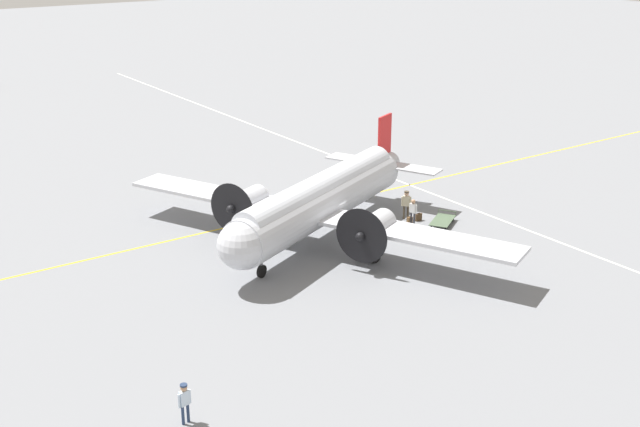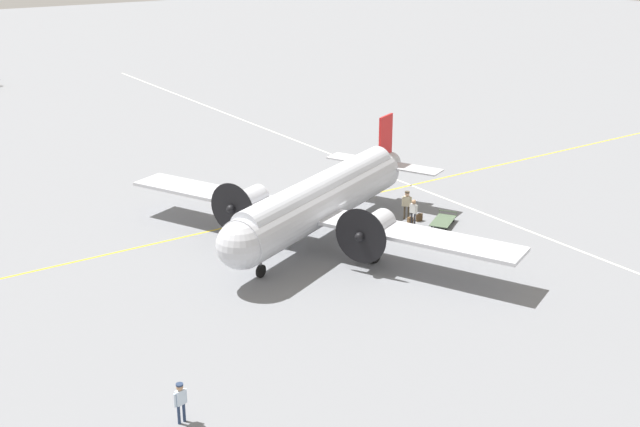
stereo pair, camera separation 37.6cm
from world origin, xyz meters
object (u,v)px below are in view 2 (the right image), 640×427
at_px(passenger_boarding, 413,210).
at_px(baggage_cart, 443,221).
at_px(airliner_main, 316,202).
at_px(suitcase_near_door, 410,221).
at_px(crew_foreground, 180,398).
at_px(ramp_agent, 407,202).
at_px(suitcase_upright_spare, 419,217).

distance_m(passenger_boarding, baggage_cart, 1.99).
xyz_separation_m(airliner_main, suitcase_near_door, (6.54, -0.71, -2.32)).
xyz_separation_m(crew_foreground, passenger_boarding, (20.72, 10.97, -0.03)).
height_order(crew_foreground, suitcase_near_door, crew_foreground).
distance_m(crew_foreground, passenger_boarding, 23.44).
height_order(airliner_main, crew_foreground, airliner_main).
bearing_deg(airliner_main, suitcase_near_door, 149.45).
xyz_separation_m(ramp_agent, suitcase_upright_spare, (0.45, -0.71, -0.91)).
distance_m(airliner_main, crew_foreground, 18.53).
distance_m(ramp_agent, suitcase_near_door, 1.28).
bearing_deg(airliner_main, baggage_cart, 141.91).
bearing_deg(ramp_agent, baggage_cart, 165.69).
height_order(ramp_agent, baggage_cart, ramp_agent).
xyz_separation_m(passenger_boarding, suitcase_near_door, (-0.04, 0.21, -0.78)).
height_order(suitcase_upright_spare, baggage_cart, baggage_cart).
xyz_separation_m(airliner_main, crew_foreground, (-14.13, -11.89, -1.50)).
height_order(crew_foreground, ramp_agent, ramp_agent).
height_order(airliner_main, baggage_cart, airliner_main).
xyz_separation_m(passenger_boarding, suitcase_upright_spare, (0.78, 0.31, -0.77)).
bearing_deg(passenger_boarding, ramp_agent, 147.67).
height_order(passenger_boarding, ramp_agent, ramp_agent).
bearing_deg(crew_foreground, baggage_cart, 14.58).
height_order(airliner_main, suitcase_upright_spare, airliner_main).
bearing_deg(suitcase_near_door, airliner_main, 173.80).
distance_m(crew_foreground, suitcase_upright_spare, 24.29).
bearing_deg(suitcase_near_door, passenger_boarding, -78.63).
bearing_deg(suitcase_upright_spare, suitcase_near_door, -173.43).
relative_size(crew_foreground, ramp_agent, 0.90).
bearing_deg(suitcase_near_door, ramp_agent, 65.36).
bearing_deg(baggage_cart, airliner_main, -46.32).
distance_m(suitcase_near_door, baggage_cart, 2.01).
height_order(crew_foreground, passenger_boarding, crew_foreground).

